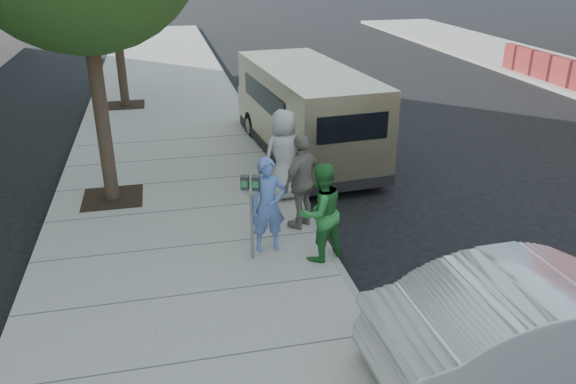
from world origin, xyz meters
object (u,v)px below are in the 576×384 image
object	(u,v)px
sedan	(551,324)
person_officer	(268,205)
person_green_shirt	(320,212)
person_gray_shirt	(284,155)
person_striped_polo	(302,181)
van	(305,110)
parking_meter	(251,200)

from	to	relation	value
sedan	person_officer	xyz separation A→B (m)	(-2.77, 3.60, 0.23)
sedan	person_green_shirt	bearing A→B (deg)	30.75
sedan	person_gray_shirt	bearing A→B (deg)	18.05
person_gray_shirt	person_striped_polo	world-z (taller)	person_gray_shirt
person_officer	person_striped_polo	world-z (taller)	person_striped_polo
person_striped_polo	person_green_shirt	bearing A→B (deg)	50.38
person_striped_polo	person_officer	bearing A→B (deg)	3.55
person_green_shirt	person_gray_shirt	bearing A→B (deg)	-111.28
person_striped_polo	van	bearing A→B (deg)	-144.67
parking_meter	person_officer	size ratio (longest dim) A/B	0.89
sedan	person_green_shirt	size ratio (longest dim) A/B	2.70
sedan	person_striped_polo	size ratio (longest dim) A/B	2.53
parking_meter	sedan	size ratio (longest dim) A/B	0.33
parking_meter	person_gray_shirt	size ratio (longest dim) A/B	0.79
parking_meter	sedan	xyz separation A→B (m)	(3.09, -3.35, -0.47)
person_green_shirt	person_striped_polo	distance (m)	1.20
sedan	person_striped_polo	bearing A→B (deg)	22.97
sedan	parking_meter	bearing A→B (deg)	40.81
van	sedan	distance (m)	8.44
parking_meter	person_striped_polo	distance (m)	1.47
van	person_gray_shirt	xyz separation A→B (m)	(-1.14, -2.73, -0.12)
person_officer	person_green_shirt	distance (m)	0.91
van	person_gray_shirt	size ratio (longest dim) A/B	3.35
van	person_striped_polo	xyz separation A→B (m)	(-1.09, -4.06, -0.16)
sedan	person_gray_shirt	distance (m)	6.02
person_officer	person_striped_polo	xyz separation A→B (m)	(0.77, 0.72, 0.06)
person_gray_shirt	person_striped_polo	xyz separation A→B (m)	(0.04, -1.32, -0.04)
sedan	person_gray_shirt	world-z (taller)	person_gray_shirt
parking_meter	van	xyz separation A→B (m)	(2.18, 5.03, -0.02)
parking_meter	person_green_shirt	xyz separation A→B (m)	(1.09, -0.23, -0.23)
person_officer	person_gray_shirt	distance (m)	2.17
person_officer	person_gray_shirt	size ratio (longest dim) A/B	0.89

